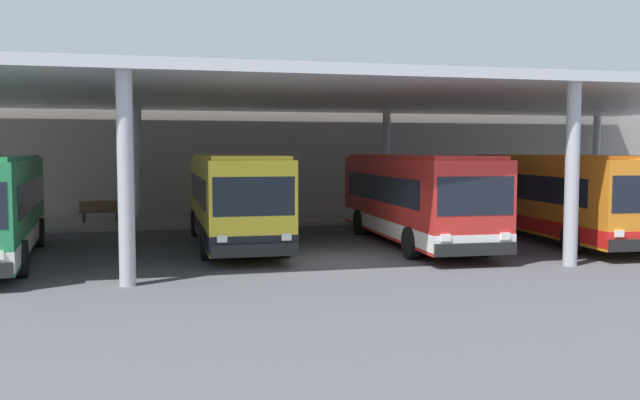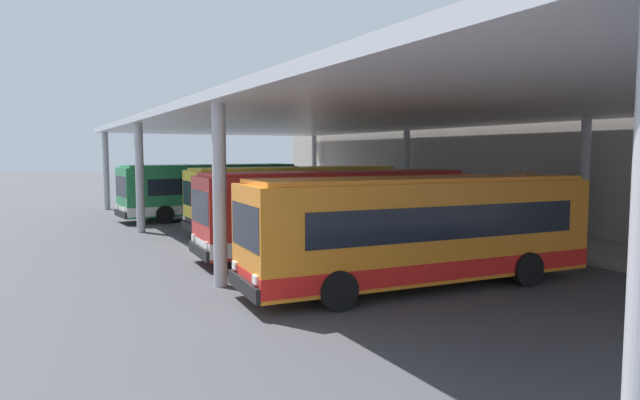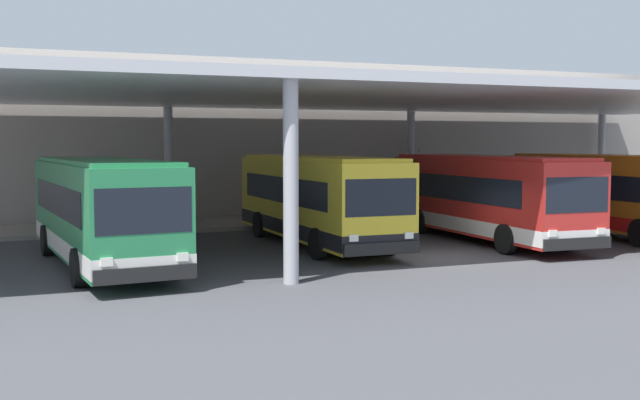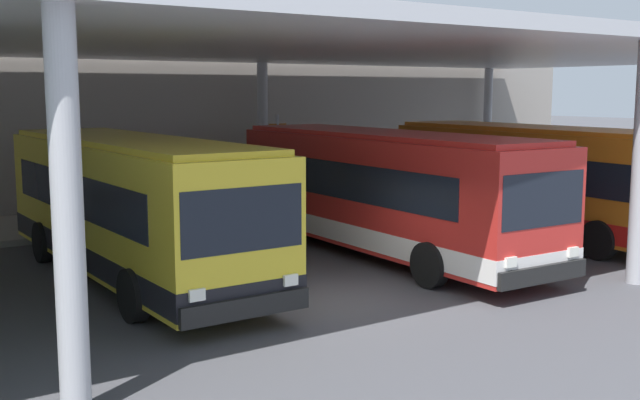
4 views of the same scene
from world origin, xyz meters
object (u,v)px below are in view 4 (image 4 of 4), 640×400
at_px(bus_middle_bay, 384,191).
at_px(bus_far_bay, 539,179).
at_px(bus_second_bay, 131,206).
at_px(banner_sign, 278,154).

distance_m(bus_middle_bay, bus_far_bay, 5.51).
distance_m(bus_second_bay, banner_sign, 10.45).
bearing_deg(bus_far_bay, bus_second_bay, 171.84).
xyz_separation_m(bus_second_bay, bus_middle_bay, (6.24, -1.28, 0.00)).
distance_m(bus_middle_bay, banner_sign, 8.20).
bearing_deg(bus_second_bay, bus_middle_bay, -11.63).
bearing_deg(bus_far_bay, banner_sign, 113.96).
xyz_separation_m(bus_second_bay, banner_sign, (8.00, 6.72, 0.32)).
xyz_separation_m(bus_second_bay, bus_far_bay, (11.73, -1.68, 0.00)).
xyz_separation_m(bus_middle_bay, bus_far_bay, (5.49, -0.40, 0.00)).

